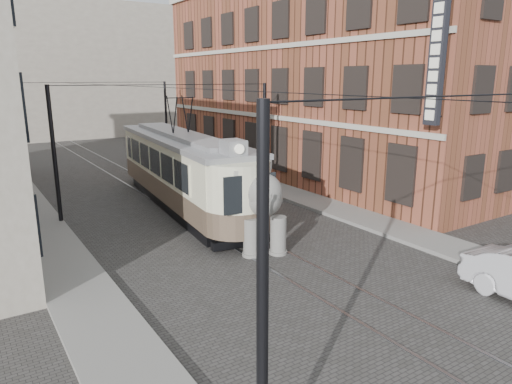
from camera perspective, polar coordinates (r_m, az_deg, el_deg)
ground at (r=18.63m, az=-1.99°, el=-5.78°), size 120.00×120.00×0.00m
tram_rails at (r=18.62m, az=-1.99°, el=-5.74°), size 1.54×80.00×0.02m
sidewalk_right at (r=22.14m, az=11.45°, el=-2.64°), size 2.00×60.00×0.15m
sidewalk_left at (r=16.47m, az=-22.03°, el=-9.25°), size 2.00×60.00×0.15m
brick_building at (r=31.29m, az=6.97°, el=13.29°), size 8.00×26.00×12.00m
distant_block at (r=55.80m, az=-24.37°, el=13.43°), size 28.00×10.00×14.00m
catenary at (r=22.15m, az=-9.21°, el=5.22°), size 11.00×30.20×6.00m
tram at (r=22.91m, az=-9.14°, el=4.75°), size 4.10×13.81×5.40m
elephant at (r=17.44m, az=0.35°, el=-1.75°), size 4.43×5.77×3.13m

